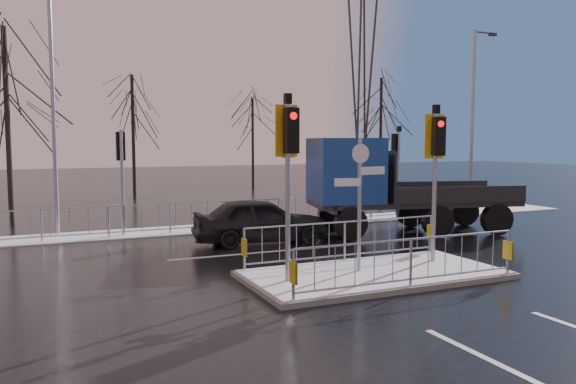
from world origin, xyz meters
name	(u,v)px	position (x,y,z in m)	size (l,w,h in m)	color
ground	(374,277)	(0.00, 0.00, 0.00)	(120.00, 120.00, 0.00)	black
snow_verge	(247,226)	(0.00, 8.60, 0.02)	(30.00, 2.00, 0.04)	silver
lane_markings	(382,280)	(0.00, -0.33, 0.00)	(8.00, 11.38, 0.01)	silver
traffic_island	(374,261)	(-0.01, 0.01, 0.39)	(6.00, 3.04, 4.15)	#62635E
far_kerb_fixtures	(260,200)	(0.29, 8.09, 1.02)	(18.00, 0.65, 3.83)	gray
car_far_lane	(261,220)	(-0.80, 5.18, 0.71)	(1.68, 4.16, 1.42)	black
flatbed_truck	(373,183)	(3.39, 5.38, 1.73)	(7.43, 4.14, 3.26)	black
tree_near_b	(6,87)	(-8.00, 12.50, 5.15)	(4.00, 4.00, 7.55)	black
tree_far_a	(133,112)	(-2.00, 22.00, 4.82)	(3.75, 3.75, 7.08)	black
tree_far_b	(253,126)	(6.00, 24.00, 4.18)	(3.25, 3.25, 6.14)	black
tree_far_c	(381,111)	(14.00, 21.00, 5.15)	(4.00, 4.00, 7.55)	black
street_lamp_right	(474,113)	(10.57, 8.50, 4.39)	(1.25, 0.18, 8.00)	gray
street_lamp_left	(55,101)	(-6.43, 9.50, 4.49)	(1.25, 0.18, 8.20)	gray
pylon_wires	(350,45)	(16.88, 30.00, 11.03)	(70.00, 2.38, 19.97)	#2D3033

